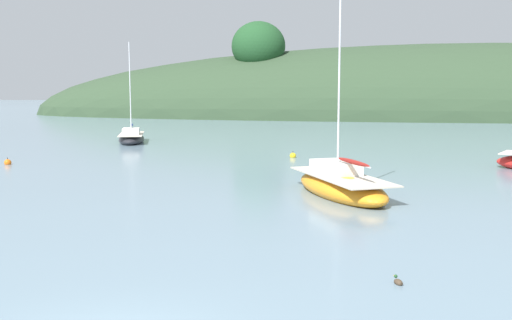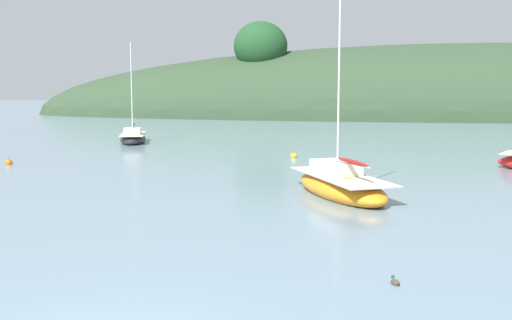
{
  "view_description": "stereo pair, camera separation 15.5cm",
  "coord_description": "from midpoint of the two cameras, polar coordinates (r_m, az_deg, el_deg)",
  "views": [
    {
      "loc": [
        4.25,
        -9.91,
        4.89
      ],
      "look_at": [
        0.0,
        20.0,
        1.2
      ],
      "focal_mm": 42.13,
      "sensor_mm": 36.0,
      "label": 1
    },
    {
      "loc": [
        4.4,
        -9.88,
        4.89
      ],
      "look_at": [
        0.0,
        20.0,
        1.2
      ],
      "focal_mm": 42.13,
      "sensor_mm": 36.0,
      "label": 2
    }
  ],
  "objects": [
    {
      "name": "mooring_buoy_inner",
      "position": [
        41.14,
        -22.31,
        -0.21
      ],
      "size": [
        0.44,
        0.44,
        0.54
      ],
      "color": "orange",
      "rests_on": "ground"
    },
    {
      "name": "duck_trailing",
      "position": [
        15.66,
        13.35,
        -11.22
      ],
      "size": [
        0.29,
        0.41,
        0.24
      ],
      "color": "#473828",
      "rests_on": "ground"
    },
    {
      "name": "sailboat_cream_ketch",
      "position": [
        27.54,
        8.15,
        -2.39
      ],
      "size": [
        5.49,
        7.87,
        9.79
      ],
      "color": "orange",
      "rests_on": "ground"
    },
    {
      "name": "far_shoreline_hill",
      "position": [
        104.47,
        19.84,
        3.93
      ],
      "size": [
        150.0,
        36.0,
        27.14
      ],
      "color": "#2D422B",
      "rests_on": "ground"
    },
    {
      "name": "mooring_buoy_channel",
      "position": [
        41.79,
        3.71,
        0.4
      ],
      "size": [
        0.44,
        0.44,
        0.54
      ],
      "color": "yellow",
      "rests_on": "ground"
    },
    {
      "name": "sailboat_blue_center",
      "position": [
        54.13,
        -11.52,
        2.07
      ],
      "size": [
        3.93,
        6.8,
        8.96
      ],
      "color": "#232328",
      "rests_on": "ground"
    }
  ]
}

